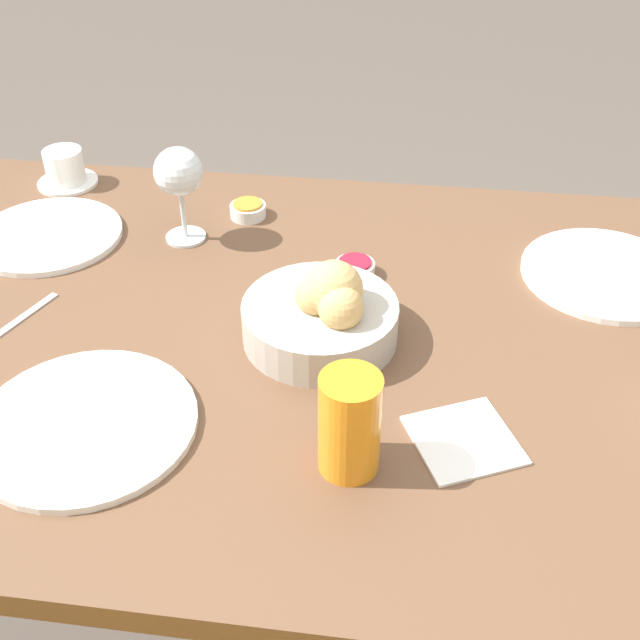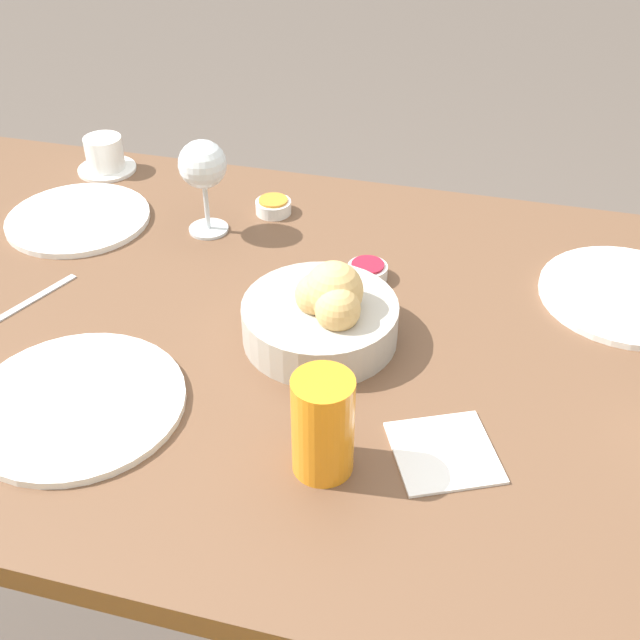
{
  "view_description": "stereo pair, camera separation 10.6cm",
  "coord_description": "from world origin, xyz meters",
  "views": [
    {
      "loc": [
        -0.14,
        0.85,
        1.44
      ],
      "look_at": [
        -0.03,
        0.01,
        0.8
      ],
      "focal_mm": 45.0,
      "sensor_mm": 36.0,
      "label": 1
    },
    {
      "loc": [
        -0.25,
        0.83,
        1.44
      ],
      "look_at": [
        -0.03,
        0.01,
        0.8
      ],
      "focal_mm": 45.0,
      "sensor_mm": 36.0,
      "label": 2
    }
  ],
  "objects": [
    {
      "name": "dining_table",
      "position": [
        0.0,
        0.0,
        0.68
      ],
      "size": [
        1.57,
        0.89,
        0.77
      ],
      "color": "brown",
      "rests_on": "ground_plane"
    },
    {
      "name": "bread_basket",
      "position": [
        -0.04,
        0.01,
        0.81
      ],
      "size": [
        0.21,
        0.21,
        0.12
      ],
      "color": "#B2ADA3",
      "rests_on": "dining_table"
    },
    {
      "name": "plate_near_left",
      "position": [
        -0.43,
        -0.19,
        0.77
      ],
      "size": [
        0.25,
        0.25,
        0.01
      ],
      "color": "white",
      "rests_on": "dining_table"
    },
    {
      "name": "plate_near_right",
      "position": [
        0.44,
        -0.19,
        0.77
      ],
      "size": [
        0.23,
        0.23,
        0.01
      ],
      "color": "white",
      "rests_on": "dining_table"
    },
    {
      "name": "plate_far_center",
      "position": [
        0.22,
        0.22,
        0.77
      ],
      "size": [
        0.26,
        0.26,
        0.01
      ],
      "color": "white",
      "rests_on": "dining_table"
    },
    {
      "name": "juice_glass",
      "position": [
        -0.09,
        0.23,
        0.83
      ],
      "size": [
        0.07,
        0.07,
        0.13
      ],
      "color": "orange",
      "rests_on": "dining_table"
    },
    {
      "name": "wine_glass",
      "position": [
        0.22,
        -0.21,
        0.88
      ],
      "size": [
        0.08,
        0.08,
        0.16
      ],
      "color": "silver",
      "rests_on": "dining_table"
    },
    {
      "name": "coffee_cup",
      "position": [
        0.48,
        -0.37,
        0.8
      ],
      "size": [
        0.11,
        0.11,
        0.06
      ],
      "color": "white",
      "rests_on": "dining_table"
    },
    {
      "name": "jam_bowl_berry",
      "position": [
        -0.06,
        -0.14,
        0.78
      ],
      "size": [
        0.06,
        0.06,
        0.03
      ],
      "color": "white",
      "rests_on": "dining_table"
    },
    {
      "name": "jam_bowl_honey",
      "position": [
        0.13,
        -0.3,
        0.78
      ],
      "size": [
        0.06,
        0.06,
        0.03
      ],
      "color": "white",
      "rests_on": "dining_table"
    },
    {
      "name": "knife_silver",
      "position": [
        0.4,
        0.05,
        0.77
      ],
      "size": [
        0.08,
        0.18,
        0.0
      ],
      "color": "#B7B7BC",
      "rests_on": "dining_table"
    },
    {
      "name": "napkin",
      "position": [
        -0.22,
        0.18,
        0.77
      ],
      "size": [
        0.15,
        0.15,
        0.0
      ],
      "color": "white",
      "rests_on": "dining_table"
    }
  ]
}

